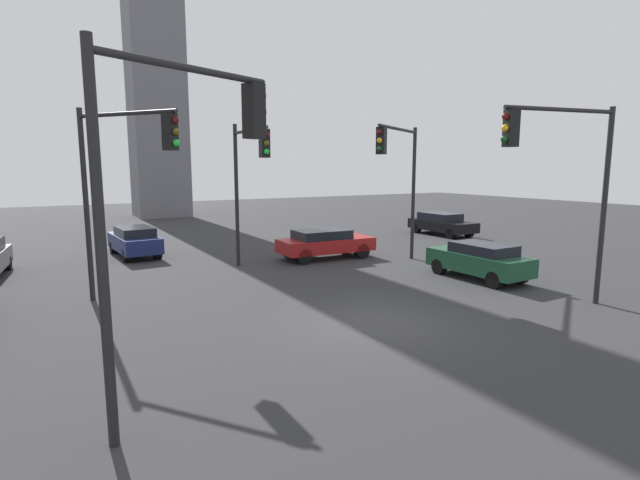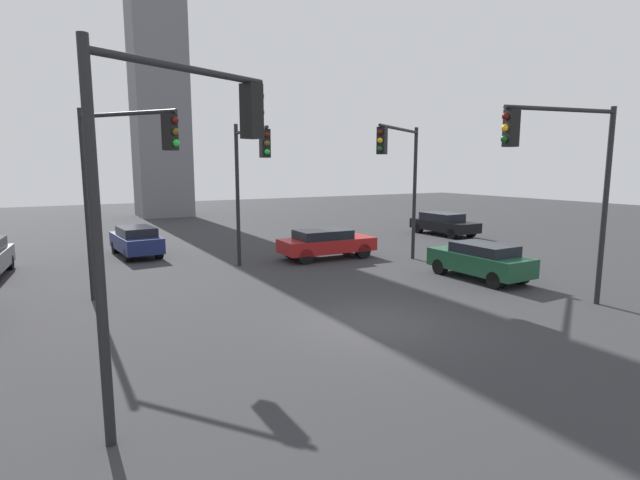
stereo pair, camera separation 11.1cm
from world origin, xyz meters
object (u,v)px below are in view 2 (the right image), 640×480
(traffic_light_1, at_px, (401,165))
(car_3, at_px, (443,223))
(traffic_light_2, at_px, (123,166))
(car_5, at_px, (480,260))
(traffic_light_3, at_px, (249,168))
(traffic_light_4, at_px, (180,163))
(car_1, at_px, (326,243))
(car_0, at_px, (136,240))
(traffic_light_0, at_px, (564,163))

(traffic_light_1, distance_m, car_3, 11.03)
(traffic_light_2, xyz_separation_m, car_3, (19.26, 6.86, -3.51))
(traffic_light_1, relative_size, car_5, 1.50)
(traffic_light_3, xyz_separation_m, traffic_light_4, (-4.97, -9.77, 0.10))
(traffic_light_2, distance_m, car_1, 10.35)
(traffic_light_4, bearing_deg, car_0, 61.85)
(traffic_light_1, xyz_separation_m, car_3, (8.42, 6.16, -3.56))
(traffic_light_1, relative_size, traffic_light_4, 0.99)
(car_5, bearing_deg, car_0, 41.74)
(traffic_light_4, bearing_deg, traffic_light_3, 40.46)
(car_0, height_order, car_5, car_0)
(car_1, bearing_deg, traffic_light_1, -56.86)
(traffic_light_3, bearing_deg, traffic_light_4, -25.17)
(traffic_light_3, xyz_separation_m, car_0, (-3.43, 6.06, -3.41))
(traffic_light_1, xyz_separation_m, traffic_light_3, (-5.93, 1.92, -0.13))
(car_5, bearing_deg, car_3, -38.19)
(traffic_light_4, height_order, car_3, traffic_light_4)
(traffic_light_2, relative_size, car_5, 1.51)
(car_1, xyz_separation_m, car_3, (10.26, 3.15, -0.01))
(traffic_light_0, relative_size, car_0, 1.46)
(car_5, bearing_deg, traffic_light_0, 163.44)
(car_1, bearing_deg, car_0, 148.32)
(traffic_light_3, distance_m, car_5, 9.49)
(traffic_light_4, distance_m, car_5, 13.31)
(traffic_light_4, xyz_separation_m, car_0, (1.54, 15.82, -3.51))
(traffic_light_1, bearing_deg, car_1, -90.39)
(traffic_light_3, bearing_deg, traffic_light_0, 35.14)
(traffic_light_4, bearing_deg, traffic_light_2, 67.00)
(traffic_light_3, relative_size, traffic_light_4, 0.99)
(car_3, bearing_deg, car_1, -73.36)
(traffic_light_2, relative_size, car_1, 1.34)
(car_0, bearing_deg, car_5, -141.71)
(traffic_light_0, distance_m, traffic_light_2, 12.72)
(car_0, distance_m, car_3, 17.87)
(traffic_light_1, height_order, car_1, traffic_light_1)
(car_3, bearing_deg, traffic_light_3, -73.98)
(car_0, xyz_separation_m, car_1, (7.52, -4.97, -0.01))
(traffic_light_4, distance_m, car_0, 16.28)
(car_5, bearing_deg, traffic_light_2, 76.30)
(car_0, xyz_separation_m, car_5, (10.50, -11.38, -0.01))
(traffic_light_1, relative_size, car_1, 1.34)
(traffic_light_0, bearing_deg, traffic_light_1, -78.13)
(traffic_light_0, relative_size, traffic_light_1, 1.00)
(traffic_light_0, distance_m, car_0, 18.23)
(traffic_light_2, xyz_separation_m, car_5, (11.99, -2.71, -3.50))
(traffic_light_4, distance_m, car_1, 14.57)
(car_1, bearing_deg, traffic_light_4, -128.06)
(traffic_light_0, height_order, traffic_light_1, traffic_light_0)
(traffic_light_3, xyz_separation_m, car_3, (14.35, 4.24, -3.43))
(traffic_light_1, distance_m, car_0, 12.79)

